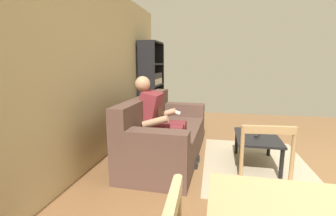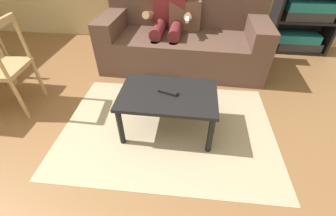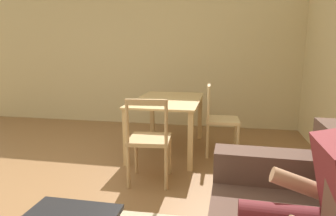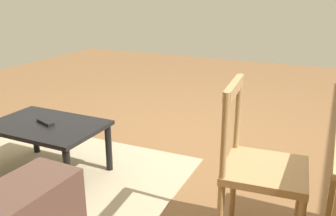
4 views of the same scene
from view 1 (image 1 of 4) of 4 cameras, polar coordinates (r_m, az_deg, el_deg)
wall_back at (r=3.03m, az=-22.02°, el=7.32°), size 6.57×0.12×2.51m
couch at (r=3.62m, az=-0.96°, el=-6.33°), size 2.08×0.94×0.90m
person_lounging at (r=3.37m, az=-2.22°, el=-2.49°), size 0.60×0.90×1.20m
coffee_table at (r=3.54m, az=20.14°, el=-7.11°), size 0.84×0.55×0.41m
tv_remote at (r=3.52m, az=20.14°, el=-6.00°), size 0.18×0.10×0.02m
bookshelf at (r=5.30m, az=-3.96°, el=3.67°), size 0.84×0.36×1.82m
dining_chair_facing_couch at (r=2.01m, az=22.96°, el=-17.67°), size 0.46×0.46×0.92m
area_rug at (r=3.65m, az=19.79°, el=-12.29°), size 2.03×1.44×0.01m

